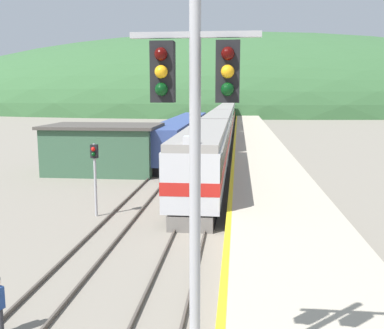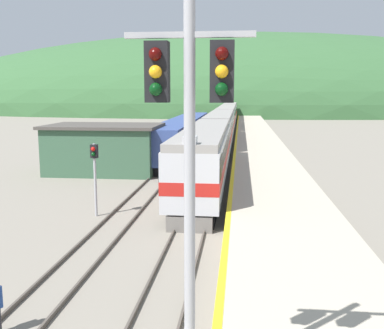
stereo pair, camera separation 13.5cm
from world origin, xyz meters
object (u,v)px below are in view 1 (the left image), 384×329
at_px(carriage_second, 219,129).
at_px(siding_train, 183,135).
at_px(express_train_lead_car, 205,156).
at_px(signal_mast_main, 195,154).
at_px(signal_post_siding, 95,165).
at_px(carriage_fourth, 228,112).
at_px(carriage_third, 225,118).

height_order(carriage_second, siding_train, carriage_second).
height_order(express_train_lead_car, signal_mast_main, signal_mast_main).
bearing_deg(carriage_second, signal_mast_main, -88.12).
xyz_separation_m(siding_train, signal_post_siding, (-1.49, -26.16, 0.89)).
bearing_deg(signal_post_siding, signal_mast_main, -65.82).
bearing_deg(signal_mast_main, carriage_second, 91.88).
bearing_deg(express_train_lead_car, siding_train, 101.54).
relative_size(carriage_fourth, siding_train, 0.72).
bearing_deg(express_train_lead_car, signal_mast_main, -86.28).
xyz_separation_m(carriage_fourth, siding_train, (-3.82, -49.24, -0.36)).
bearing_deg(siding_train, carriage_third, 81.77).
distance_m(express_train_lead_car, carriage_third, 45.09).
bearing_deg(carriage_fourth, carriage_second, -90.00).
bearing_deg(signal_mast_main, express_train_lead_car, 93.72).
distance_m(signal_mast_main, signal_post_siding, 16.76).
xyz_separation_m(carriage_fourth, signal_mast_main, (1.47, -90.49, 3.26)).
height_order(carriage_second, carriage_fourth, same).
bearing_deg(signal_post_siding, carriage_second, 79.88).
bearing_deg(carriage_third, signal_post_siding, -95.76).
bearing_deg(carriage_second, express_train_lead_car, -90.00).
distance_m(carriage_third, siding_train, 26.67).
xyz_separation_m(carriage_second, carriage_fourth, (0.00, 45.70, 0.00)).
bearing_deg(siding_train, signal_mast_main, -82.70).
bearing_deg(signal_post_siding, carriage_third, 84.24).
xyz_separation_m(carriage_second, siding_train, (-3.82, -3.54, -0.36)).
xyz_separation_m(carriage_third, carriage_fourth, (0.00, 22.85, 0.00)).
relative_size(express_train_lead_car, siding_train, 0.66).
bearing_deg(carriage_second, siding_train, -137.15).
bearing_deg(carriage_third, carriage_second, -90.00).
relative_size(siding_train, signal_mast_main, 3.63).
bearing_deg(signal_post_siding, carriage_fourth, 85.98).
relative_size(carriage_third, siding_train, 0.72).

